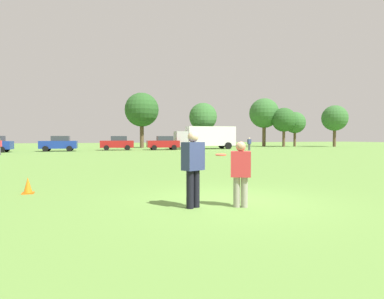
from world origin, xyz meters
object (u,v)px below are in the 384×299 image
(frisbee, at_px, (221,155))
(parked_car_center, at_px, (59,143))
(player_thrower, at_px, (193,165))
(parked_car_near_right, at_px, (163,143))
(player_defender, at_px, (241,171))
(bystander_field_marshal, at_px, (249,143))
(parked_car_mid_right, at_px, (117,143))
(traffic_cone, at_px, (28,186))
(box_truck, at_px, (206,137))

(frisbee, distance_m, parked_car_center, 35.52)
(player_thrower, distance_m, parked_car_near_right, 36.40)
(player_defender, bearing_deg, frisbee, 123.04)
(frisbee, height_order, bystander_field_marshal, bystander_field_marshal)
(player_defender, bearing_deg, parked_car_mid_right, 88.19)
(traffic_cone, relative_size, parked_car_mid_right, 0.11)
(frisbee, distance_m, bystander_field_marshal, 34.42)
(traffic_cone, height_order, parked_car_center, parked_car_center)
(parked_car_near_right, xyz_separation_m, bystander_field_marshal, (9.78, -5.45, -0.01))
(player_defender, height_order, box_truck, box_truck)
(bystander_field_marshal, bearing_deg, frisbee, -119.86)
(frisbee, bearing_deg, parked_car_center, 98.85)
(traffic_cone, relative_size, bystander_field_marshal, 0.30)
(traffic_cone, xyz_separation_m, box_truck, (18.63, 33.22, 1.52))
(traffic_cone, bearing_deg, bystander_field_marshal, 50.52)
(traffic_cone, bearing_deg, player_defender, -36.57)
(parked_car_center, bearing_deg, player_defender, -80.78)
(box_truck, bearing_deg, bystander_field_marshal, -63.91)
(frisbee, bearing_deg, box_truck, 69.18)
(frisbee, distance_m, box_truck, 39.05)
(player_thrower, bearing_deg, parked_car_near_right, 77.07)
(parked_car_near_right, height_order, bystander_field_marshal, parked_car_near_right)
(parked_car_mid_right, xyz_separation_m, parked_car_near_right, (5.89, -1.00, 0.00))
(parked_car_mid_right, bearing_deg, parked_car_center, -170.11)
(traffic_cone, distance_m, parked_car_mid_right, 33.61)
(parked_car_mid_right, xyz_separation_m, bystander_field_marshal, (15.67, -6.45, -0.01))
(player_thrower, relative_size, parked_car_center, 0.42)
(frisbee, height_order, parked_car_near_right, parked_car_near_right)
(player_defender, relative_size, bystander_field_marshal, 0.96)
(traffic_cone, xyz_separation_m, parked_car_center, (-0.72, 31.81, 0.69))
(parked_car_center, height_order, box_truck, box_truck)
(frisbee, xyz_separation_m, traffic_cone, (-4.75, 3.28, -1.00))
(traffic_cone, height_order, parked_car_near_right, parked_car_near_right)
(box_truck, bearing_deg, player_defender, -110.16)
(traffic_cone, xyz_separation_m, bystander_field_marshal, (21.89, 26.57, 0.69))
(traffic_cone, height_order, bystander_field_marshal, bystander_field_marshal)
(parked_car_near_right, relative_size, box_truck, 0.50)
(frisbee, bearing_deg, player_thrower, -167.69)
(player_thrower, bearing_deg, box_truck, 68.20)
(player_defender, bearing_deg, box_truck, 69.84)
(frisbee, bearing_deg, player_defender, -56.96)
(player_defender, distance_m, parked_car_near_right, 36.46)
(player_defender, relative_size, traffic_cone, 3.25)
(frisbee, height_order, traffic_cone, frisbee)
(player_thrower, relative_size, frisbee, 6.63)
(player_defender, bearing_deg, parked_car_center, 99.22)
(player_thrower, distance_m, player_defender, 1.14)
(parked_car_center, bearing_deg, parked_car_near_right, 0.94)
(parked_car_center, relative_size, parked_car_near_right, 1.00)
(traffic_cone, distance_m, parked_car_near_right, 34.24)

